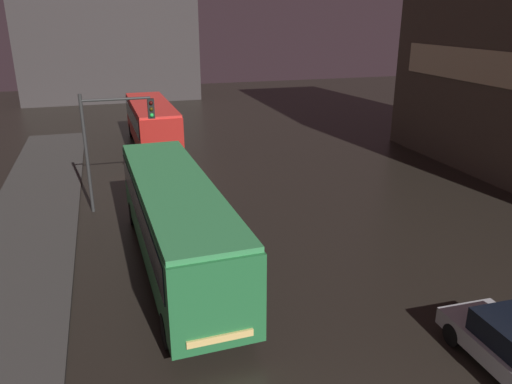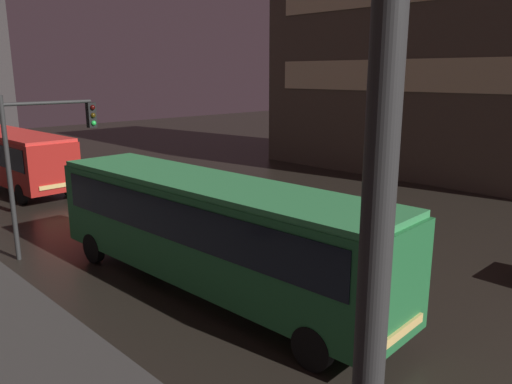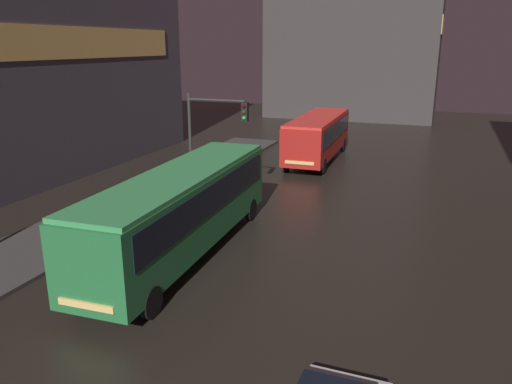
# 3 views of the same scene
# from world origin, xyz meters

# --- Properties ---
(sidewalk_left) EXTENTS (4.00, 48.00, 0.15)m
(sidewalk_left) POSITION_xyz_m (-9.00, 10.00, 0.07)
(sidewalk_left) COLOR #3D3A38
(sidewalk_left) RESTS_ON ground
(building_right_block) EXTENTS (10.07, 21.14, 18.05)m
(building_right_block) POSITION_xyz_m (19.52, 14.91, 9.02)
(building_right_block) COLOR #4C4238
(building_right_block) RESTS_ON ground
(bus_near) EXTENTS (3.01, 12.08, 3.31)m
(bus_near) POSITION_xyz_m (-3.29, 10.68, 2.04)
(bus_near) COLOR #236B38
(bus_near) RESTS_ON ground
(bus_far) EXTENTS (2.86, 10.26, 3.10)m
(bus_far) POSITION_xyz_m (-2.35, 28.53, 1.92)
(bus_far) COLOR #AD1E19
(bus_far) RESTS_ON ground
(traffic_light_main) EXTENTS (3.26, 0.35, 5.53)m
(traffic_light_main) POSITION_xyz_m (-5.17, 17.26, 3.77)
(traffic_light_main) COLOR #2D2D2D
(traffic_light_main) RESTS_ON ground
(street_lamp_sidewalk) EXTENTS (1.25, 0.36, 7.42)m
(street_lamp_sidewalk) POSITION_xyz_m (-9.42, 1.45, 5.08)
(street_lamp_sidewalk) COLOR #2D2D2D
(street_lamp_sidewalk) RESTS_ON sidewalk_left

